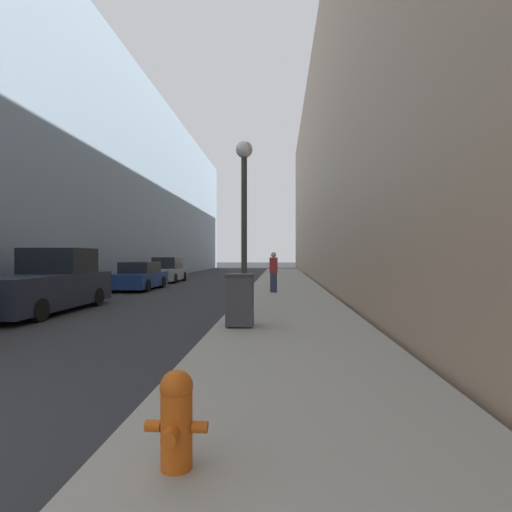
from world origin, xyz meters
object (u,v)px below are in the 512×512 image
lamppost (244,205)px  parked_sedan_near (140,277)px  parked_sedan_far (168,271)px  pedestrian_on_sidewalk (274,272)px  fire_hydrant (176,417)px  pickup_truck (45,285)px  trash_bin (240,299)px

lamppost → parked_sedan_near: lamppost is taller
parked_sedan_far → pedestrian_on_sidewalk: bearing=-50.3°
fire_hydrant → pedestrian_on_sidewalk: pedestrian_on_sidewalk is taller
fire_hydrant → pickup_truck: (-6.67, 9.24, 0.30)m
lamppost → pedestrian_on_sidewalk: lamppost is taller
trash_bin → parked_sedan_far: (-6.68, 17.44, -0.02)m
pickup_truck → pedestrian_on_sidewalk: pickup_truck is taller
lamppost → fire_hydrant: bearing=-88.4°
lamppost → parked_sedan_far: (-6.58, 15.20, -2.51)m
fire_hydrant → parked_sedan_far: 24.58m
trash_bin → fire_hydrant: bearing=-88.8°
parked_sedan_near → parked_sedan_far: size_ratio=1.03×
fire_hydrant → parked_sedan_far: (-6.81, 23.61, 0.20)m
fire_hydrant → parked_sedan_near: 18.67m
fire_hydrant → trash_bin: (-0.13, 6.17, 0.23)m
parked_sedan_far → trash_bin: bearing=-69.0°
parked_sedan_near → lamppost: bearing=-55.2°
trash_bin → pickup_truck: 7.23m
parked_sedan_far → fire_hydrant: bearing=-73.9°
pedestrian_on_sidewalk → lamppost: bearing=-96.7°
trash_bin → lamppost: (-0.10, 2.24, 2.49)m
fire_hydrant → pedestrian_on_sidewalk: bearing=88.0°
trash_bin → parked_sedan_far: 18.68m
fire_hydrant → parked_sedan_far: parked_sedan_far is taller
pickup_truck → parked_sedan_near: bearing=89.1°
pedestrian_on_sidewalk → parked_sedan_far: bearing=129.7°
parked_sedan_far → pedestrian_on_sidewalk: (7.33, -8.83, 0.30)m
fire_hydrant → pedestrian_on_sidewalk: (0.51, 14.78, 0.50)m
lamppost → parked_sedan_far: 16.75m
lamppost → trash_bin: bearing=-87.4°
pickup_truck → pedestrian_on_sidewalk: (7.19, 5.54, 0.19)m
pickup_truck → parked_sedan_far: size_ratio=1.30×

